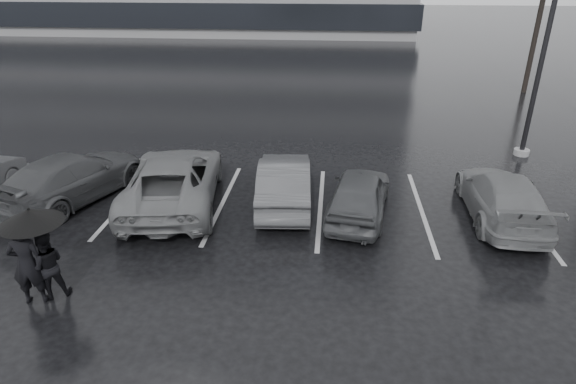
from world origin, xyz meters
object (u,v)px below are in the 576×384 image
Objects in this scene: pedestrian_left at (27,264)px; car_main at (359,194)px; car_west_c at (73,177)px; car_east at (502,196)px; pedestrian_right at (47,265)px; lamp_post at (549,26)px; tree_north at (541,7)px; car_west_a at (284,181)px; car_west_b at (174,179)px.

car_main is at bearing -161.32° from pedestrian_left.
car_east is at bearing -160.47° from car_west_c.
car_west_c is 11.90m from car_east.
lamp_post is (12.36, 9.30, 3.66)m from pedestrian_right.
car_main is 18.01m from tree_north.
car_west_b reaches higher than car_west_a.
lamp_post is (8.06, 4.59, 3.73)m from car_west_a.
tree_north is (15.99, 19.30, 3.36)m from pedestrian_left.
car_west_a is 0.47× the size of tree_north.
car_main is 3.78m from car_east.
pedestrian_left is 0.21× the size of tree_north.
car_west_c is 0.55× the size of tree_north.
car_west_a is 0.87× the size of car_west_c.
lamp_post reaches higher than car_west_b.
pedestrian_left reaches higher than car_main.
pedestrian_left is 0.19× the size of lamp_post.
car_west_a is at bearing -1.47° from car_east.
car_east is 16.15m from tree_north.
tree_north reaches higher than car_main.
pedestrian_right is (0.25, 0.20, -0.16)m from pedestrian_left.
car_west_a reaches higher than car_east.
car_west_c is 0.48× the size of lamp_post.
pedestrian_right is 15.89m from lamp_post.
car_main is 0.91× the size of car_west_a.
car_west_a is 10.00m from lamp_post.
lamp_post reaches higher than car_east.
car_west_a is 3.11m from car_west_b.
car_west_b reaches higher than car_main.
pedestrian_left is at bearing 63.91° from car_west_b.
car_west_a is at bearing -5.49° from car_main.
car_west_c is 1.08× the size of car_east.
pedestrian_right is at bearing 25.08° from car_east.
car_west_a is 2.77× the size of pedestrian_right.
lamp_post reaches higher than pedestrian_right.
car_west_c is at bearing -86.59° from pedestrian_left.
car_west_a is 6.06m from car_west_c.
pedestrian_right reaches higher than car_west_a.
car_west_a is 0.78× the size of car_west_b.
car_west_b is at bearing -137.93° from pedestrian_right.
car_west_a reaches higher than car_main.
pedestrian_right is at bearing 131.43° from car_west_c.
car_west_b is at bearing 6.63° from car_main.
lamp_post is at bearing -154.71° from car_west_a.
lamp_post reaches higher than car_west_a.
tree_north is at bearing -162.19° from pedestrian_right.
pedestrian_left is (-4.55, -4.91, 0.23)m from car_west_a.
car_west_a is 0.94× the size of car_east.
car_main is 2.51× the size of pedestrian_right.
pedestrian_left is 1.23× the size of pedestrian_right.
car_east is 0.45× the size of lamp_post.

